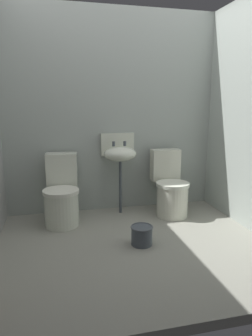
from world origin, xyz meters
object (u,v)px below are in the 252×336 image
object	(u,v)px
toilet_left	(62,196)
bucket	(142,235)
toilet_right	(170,189)
sink	(120,153)

from	to	relation	value
toilet_left	bucket	world-z (taller)	toilet_left
toilet_right	sink	xyz separation A→B (m)	(-0.60, 0.19, 0.43)
bucket	toilet_right	bearing A→B (deg)	52.22
toilet_left	bucket	distance (m)	1.07
toilet_left	sink	world-z (taller)	sink
toilet_left	toilet_right	bearing A→B (deg)	-174.91
bucket	sink	bearing A→B (deg)	91.18
toilet_left	bucket	bearing A→B (deg)	139.91
sink	toilet_right	bearing A→B (deg)	-17.52
sink	bucket	bearing A→B (deg)	-88.82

